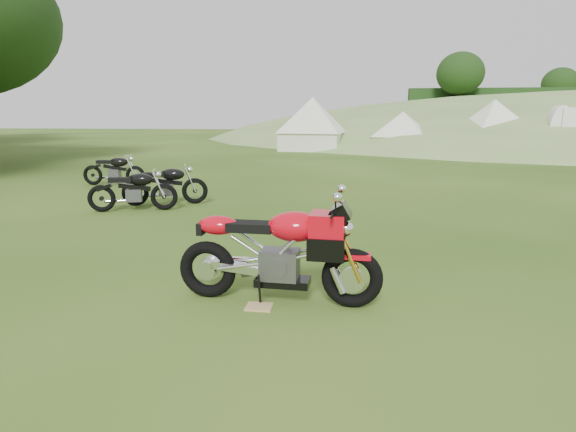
% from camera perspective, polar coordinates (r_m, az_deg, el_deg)
% --- Properties ---
extents(ground, '(120.00, 120.00, 0.00)m').
position_cam_1_polar(ground, '(6.54, -1.44, -5.51)').
color(ground, '#20420E').
rests_on(ground, ground).
extents(sport_motorcycle, '(2.10, 0.63, 1.25)m').
position_cam_1_polar(sport_motorcycle, '(5.03, -1.22, -3.48)').
color(sport_motorcycle, red).
rests_on(sport_motorcycle, ground).
extents(plywood_board, '(0.27, 0.22, 0.02)m').
position_cam_1_polar(plywood_board, '(5.07, -3.43, -10.69)').
color(plywood_board, tan).
rests_on(plywood_board, ground).
extents(vintage_moto_b, '(1.82, 1.01, 0.94)m').
position_cam_1_polar(vintage_moto_b, '(10.93, -14.37, 3.72)').
color(vintage_moto_b, black).
rests_on(vintage_moto_b, ground).
extents(vintage_moto_c, '(1.78, 0.90, 0.91)m').
position_cam_1_polar(vintage_moto_c, '(10.40, -17.94, 3.03)').
color(vintage_moto_c, black).
rests_on(vintage_moto_c, ground).
extents(vintage_moto_d, '(1.76, 0.46, 0.92)m').
position_cam_1_polar(vintage_moto_d, '(14.43, -19.97, 5.24)').
color(vintage_moto_d, black).
rests_on(vintage_moto_d, ground).
extents(tent_left, '(3.58, 3.58, 2.80)m').
position_cam_1_polar(tent_left, '(27.38, 2.93, 10.73)').
color(tent_left, silver).
rests_on(tent_left, ground).
extents(tent_mid, '(3.30, 3.30, 2.32)m').
position_cam_1_polar(tent_mid, '(27.02, 13.43, 9.89)').
color(tent_mid, silver).
rests_on(tent_mid, ground).
extents(tent_right, '(3.83, 3.83, 2.70)m').
position_cam_1_polar(tent_right, '(27.72, 23.13, 9.72)').
color(tent_right, silver).
rests_on(tent_right, ground).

